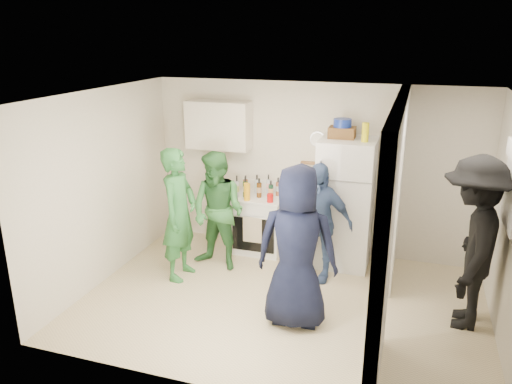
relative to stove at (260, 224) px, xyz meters
The scene contains 32 objects.
floor 1.61m from the stove, 62.32° to the right, with size 4.80×4.80×0.00m, color beige.
wall_back 1.14m from the stove, 24.67° to the left, with size 4.80×4.80×0.00m, color silver.
wall_front 3.26m from the stove, 76.83° to the right, with size 4.80×4.80×0.00m, color silver.
wall_left 2.32m from the stove, 140.83° to the right, with size 3.40×3.40×0.00m, color silver.
ceiling 2.58m from the stove, 62.32° to the right, with size 4.80×4.80×0.00m, color white.
partition_pier_back 2.10m from the stove, ahead, with size 0.12×1.20×2.50m, color silver.
partition_pier_front 3.23m from the stove, 52.16° to the right, with size 0.12×1.20×2.50m, color silver.
partition_header 3.01m from the stove, 35.53° to the right, with size 0.12×1.00×0.40m, color silver.
stove is the anchor object (origin of this frame).
upper_cabinet 1.58m from the stove, 167.59° to the left, with size 0.95×0.34×0.70m, color silver.
fridge 1.34m from the stove, ahead, with size 0.74×0.72×1.80m, color white.
wicker_basket 1.85m from the stove, ahead, with size 0.35×0.25×0.15m, color brown.
blue_bowl 1.95m from the stove, ahead, with size 0.24×0.24×0.11m, color navy.
yellow_cup_stack_top 2.10m from the stove, ahead, with size 0.09×0.09×0.25m, color #F7F014.
wall_clock 1.52m from the stove, 21.97° to the left, with size 0.22×0.22×0.03m, color white.
spice_shelf 1.20m from the stove, 21.29° to the left, with size 0.35×0.08×0.03m, color olive.
nook_window_frame 3.52m from the stove, 20.78° to the right, with size 0.04×0.76×0.86m, color white.
yellow_cup_stack_stove 0.61m from the stove, 118.61° to the right, with size 0.09×0.09×0.25m, color #F0A714.
red_cup 0.57m from the stove, 42.27° to the right, with size 0.09×0.09×0.12m, color red.
person_green_left 1.42m from the stove, 123.95° to the right, with size 0.65×0.42×1.77m, color #2D7134.
person_green_center 0.89m from the stove, 118.03° to the right, with size 0.80×0.62×1.65m, color #3A7B36.
person_denim 1.20m from the stove, 31.43° to the right, with size 0.93×0.39×1.60m, color #3C4D84.
person_navy 2.06m from the stove, 60.76° to the right, with size 0.90×0.59×1.85m, color black.
person_nook 3.07m from the stove, 22.72° to the right, with size 1.26×0.72×1.95m, color black.
bottle_a 0.63m from the stove, 152.29° to the left, with size 0.07×0.07×0.26m, color brown.
bottle_b 0.62m from the stove, 155.94° to the right, with size 0.07×0.07×0.30m, color #294A18.
bottle_c 0.59m from the stove, 121.52° to the left, with size 0.07×0.07×0.28m, color #B6C1C5.
bottle_d 0.57m from the stove, 83.04° to the right, with size 0.07×0.07×0.29m, color #522F0E.
bottle_e 0.61m from the stove, 65.49° to the left, with size 0.06×0.06×0.29m, color silver.
bottle_f 0.58m from the stove, ahead, with size 0.07×0.07×0.25m, color #123421.
bottle_g 0.63m from the stove, 26.68° to the left, with size 0.07×0.07×0.27m, color brown.
bottle_h 0.68m from the stove, 155.55° to the right, with size 0.06×0.06×0.33m, color silver.
Camera 1 is at (1.37, -5.24, 3.16)m, focal length 35.00 mm.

